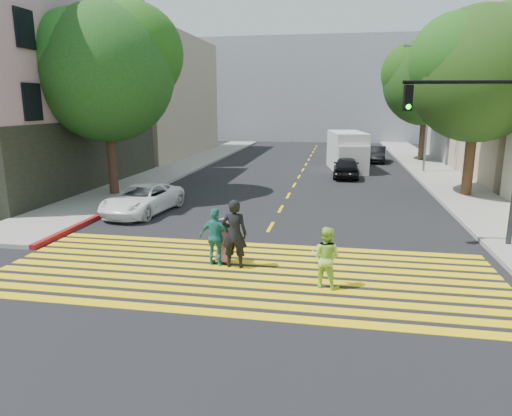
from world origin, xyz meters
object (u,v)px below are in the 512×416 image
(tree_right_far, at_px, (429,77))
(dark_car_parked, at_px, (377,154))
(dark_car_near, at_px, (346,167))
(silver_car, at_px, (352,149))
(pedestrian_man, at_px, (234,234))
(white_sedan, at_px, (142,199))
(tree_left, at_px, (108,66))
(pedestrian_woman, at_px, (326,257))
(tree_right_near, at_px, (480,67))
(white_van, at_px, (347,152))
(traffic_signal, at_px, (488,136))
(pedestrian_child, at_px, (224,240))
(pedestrian_extra, at_px, (216,237))

(tree_right_far, distance_m, dark_car_parked, 6.81)
(dark_car_near, relative_size, silver_car, 0.89)
(dark_car_parked, bearing_deg, dark_car_near, -100.49)
(pedestrian_man, bearing_deg, white_sedan, -48.19)
(dark_car_parked, bearing_deg, tree_left, -124.34)
(pedestrian_woman, bearing_deg, silver_car, -74.45)
(tree_right_near, distance_m, pedestrian_woman, 14.98)
(white_sedan, relative_size, white_van, 0.75)
(tree_left, relative_size, silver_car, 2.12)
(silver_car, bearing_deg, tree_right_near, 102.44)
(white_sedan, relative_size, silver_car, 1.00)
(pedestrian_man, distance_m, dark_car_parked, 25.32)
(white_sedan, bearing_deg, tree_right_far, 61.62)
(dark_car_near, distance_m, silver_car, 11.81)
(tree_right_near, bearing_deg, dark_car_near, 138.56)
(tree_right_near, height_order, traffic_signal, tree_right_near)
(dark_car_near, xyz_separation_m, dark_car_parked, (2.44, 8.13, -0.05))
(pedestrian_woman, height_order, dark_car_parked, pedestrian_woman)
(pedestrian_child, height_order, traffic_signal, traffic_signal)
(tree_right_far, height_order, pedestrian_man, tree_right_far)
(pedestrian_woman, distance_m, dark_car_near, 17.52)
(pedestrian_child, relative_size, pedestrian_extra, 0.81)
(tree_right_near, relative_size, pedestrian_child, 6.78)
(tree_right_near, height_order, white_van, tree_right_near)
(pedestrian_extra, relative_size, dark_car_parked, 0.44)
(tree_right_near, distance_m, white_van, 11.14)
(tree_left, height_order, pedestrian_child, tree_left)
(tree_left, xyz_separation_m, silver_car, (11.83, 19.59, -5.51))
(tree_right_near, distance_m, white_sedan, 16.25)
(dark_car_near, bearing_deg, traffic_signal, 106.30)
(tree_right_near, bearing_deg, dark_car_parked, 104.03)
(pedestrian_man, bearing_deg, tree_left, -48.78)
(pedestrian_woman, relative_size, pedestrian_child, 1.17)
(silver_car, bearing_deg, pedestrian_man, 77.88)
(tree_right_far, xyz_separation_m, dark_car_near, (-5.94, -9.10, -5.71))
(tree_right_near, xyz_separation_m, pedestrian_woman, (-6.43, -12.45, -5.28))
(white_sedan, bearing_deg, pedestrian_extra, -42.77)
(pedestrian_woman, xyz_separation_m, pedestrian_extra, (-3.06, 1.03, 0.05))
(pedestrian_child, height_order, white_sedan, pedestrian_child)
(tree_left, relative_size, traffic_signal, 1.68)
(pedestrian_extra, xyz_separation_m, silver_car, (4.40, 28.27, -0.19))
(tree_left, bearing_deg, pedestrian_man, -47.66)
(dark_car_parked, bearing_deg, white_van, -109.43)
(tree_left, relative_size, white_van, 1.60)
(tree_left, bearing_deg, tree_right_far, 44.62)
(pedestrian_woman, bearing_deg, dark_car_near, -74.12)
(traffic_signal, bearing_deg, silver_car, 89.92)
(pedestrian_extra, bearing_deg, tree_right_far, -106.66)
(silver_car, bearing_deg, pedestrian_woman, 83.00)
(tree_left, bearing_deg, silver_car, 58.87)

